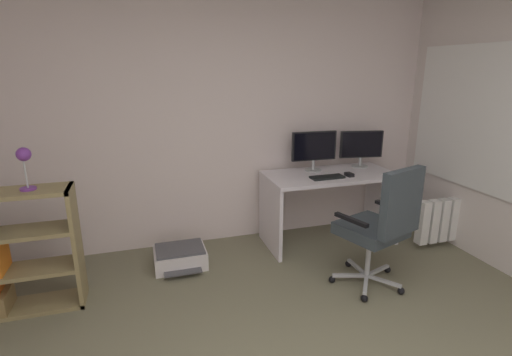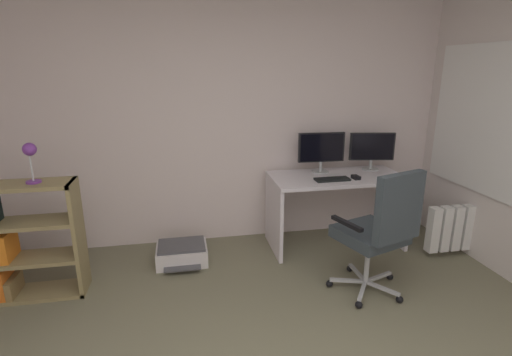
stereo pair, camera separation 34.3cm
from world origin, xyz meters
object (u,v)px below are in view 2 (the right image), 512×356
object	(u,v)px
computer_mouse	(356,177)
printer	(182,253)
monitor_main	(321,149)
desk_lamp	(30,155)
monitor_secondary	(372,148)
keyboard	(332,179)
office_chair	(380,228)
radiator	(461,228)
desk	(336,195)
bookshelf	(11,245)

from	to	relation	value
computer_mouse	printer	bearing A→B (deg)	174.66
printer	computer_mouse	bearing A→B (deg)	-1.47
monitor_main	printer	world-z (taller)	monitor_main
monitor_main	desk_lamp	size ratio (longest dim) A/B	1.56
monitor_secondary	keyboard	world-z (taller)	monitor_secondary
office_chair	printer	distance (m)	1.86
keyboard	computer_mouse	bearing A→B (deg)	-0.73
radiator	office_chair	bearing A→B (deg)	-156.47
desk	monitor_secondary	size ratio (longest dim) A/B	2.86
computer_mouse	printer	size ratio (longest dim) A/B	0.21
printer	radiator	xyz separation A→B (m)	(2.73, -0.36, 0.20)
desk_lamp	monitor_main	bearing A→B (deg)	13.02
monitor_secondary	printer	xyz separation A→B (m)	(-2.04, -0.26, -0.90)
desk_lamp	radiator	bearing A→B (deg)	-0.56
monitor_main	printer	bearing A→B (deg)	-169.82
desk	office_chair	distance (m)	0.98
monitor_secondary	computer_mouse	world-z (taller)	monitor_secondary
monitor_main	printer	size ratio (longest dim) A/B	1.02
monitor_secondary	printer	world-z (taller)	monitor_secondary
printer	bookshelf	bearing A→B (deg)	-166.18
keyboard	printer	xyz separation A→B (m)	(-1.48, 0.05, -0.68)
monitor_main	desk_lamp	world-z (taller)	desk_lamp
keyboard	computer_mouse	xyz separation A→B (m)	(0.25, 0.00, 0.01)
desk	radiator	size ratio (longest dim) A/B	1.95
office_chair	bookshelf	world-z (taller)	office_chair
monitor_main	office_chair	xyz separation A→B (m)	(0.09, -1.14, -0.41)
keyboard	bookshelf	bearing A→B (deg)	-175.24
computer_mouse	desk_lamp	size ratio (longest dim) A/B	0.32
desk	printer	bearing A→B (deg)	-176.34
monitor_main	bookshelf	xyz separation A→B (m)	(-2.80, -0.59, -0.55)
printer	radiator	world-z (taller)	radiator
desk	monitor_main	xyz separation A→B (m)	(-0.12, 0.16, 0.46)
monitor_secondary	office_chair	bearing A→B (deg)	-113.00
monitor_main	keyboard	size ratio (longest dim) A/B	1.44
computer_mouse	bookshelf	world-z (taller)	bookshelf
bookshelf	printer	world-z (taller)	bookshelf
computer_mouse	radiator	distance (m)	1.16
monitor_main	bookshelf	bearing A→B (deg)	-168.08
office_chair	printer	world-z (taller)	office_chair
keyboard	monitor_main	bearing A→B (deg)	90.64
radiator	computer_mouse	bearing A→B (deg)	162.49
monitor_main	monitor_secondary	bearing A→B (deg)	0.00
monitor_secondary	office_chair	xyz separation A→B (m)	(-0.48, -1.14, -0.39)
computer_mouse	desk	bearing A→B (deg)	128.12
office_chair	radiator	world-z (taller)	office_chair
monitor_main	bookshelf	world-z (taller)	monitor_main
office_chair	desk_lamp	size ratio (longest dim) A/B	3.47
desk	office_chair	world-z (taller)	office_chair
keyboard	radiator	size ratio (longest dim) A/B	0.49
monitor_main	computer_mouse	distance (m)	0.46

